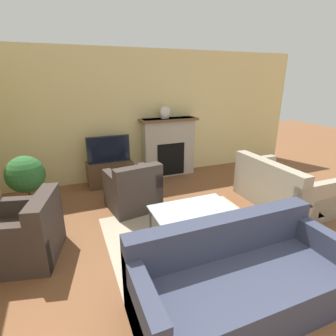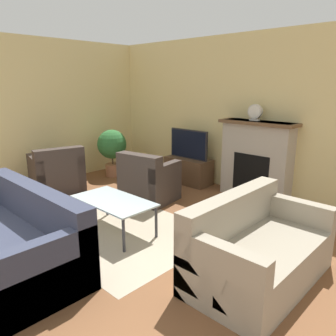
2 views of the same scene
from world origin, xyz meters
The scene contains 12 objects.
wall_back centered at (0.00, 5.02, 1.35)m, with size 8.21×0.06×2.70m.
area_rug centered at (0.14, 2.41, 0.00)m, with size 2.31×1.80×0.00m.
fireplace centered at (0.79, 4.82, 0.67)m, with size 1.28×0.39×1.29m.
tv_stand centered at (-0.57, 4.69, 0.24)m, with size 0.92×0.43×0.49m.
tv centered at (-0.57, 4.69, 0.76)m, with size 0.86×0.06×0.55m.
couch_sectional centered at (0.01, 1.11, 0.29)m, with size 2.06×0.89×0.82m.
couch_loveseat centered at (2.00, 2.67, 0.29)m, with size 0.87×1.55×0.82m.
armchair_by_window centered at (-1.93, 2.68, 0.30)m, with size 0.93×0.98×0.82m.
armchair_accent centered at (-0.39, 3.46, 0.31)m, with size 0.89×0.84×0.82m.
coffee_table centered at (0.14, 2.36, 0.40)m, with size 1.11×0.60×0.44m.
potted_plant centered at (-2.01, 3.96, 0.62)m, with size 0.59×0.59×0.97m.
mantel_clock centered at (0.71, 4.82, 1.43)m, with size 0.24×0.07×0.27m.
Camera 1 is at (-1.36, -0.50, 2.12)m, focal length 28.00 mm.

